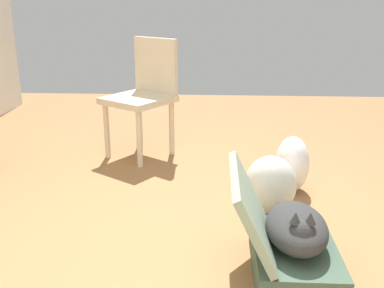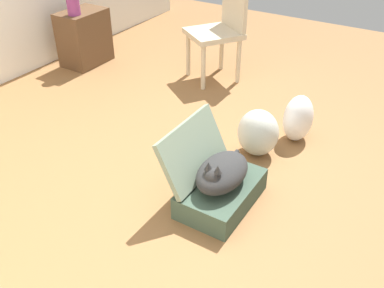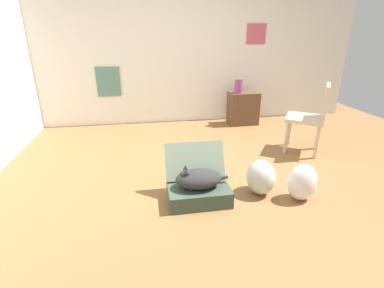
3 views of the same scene
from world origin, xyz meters
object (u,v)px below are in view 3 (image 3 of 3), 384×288
side_table (243,108)px  plastic_bag_white (261,177)px  chair (312,116)px  cat (198,178)px  vase_tall (238,86)px  suitcase_base (199,194)px  plastic_bag_clear (302,182)px

side_table → plastic_bag_white: bearing=-105.0°
chair → cat: bearing=-26.5°
plastic_bag_white → side_table: 2.41m
side_table → vase_tall: 0.42m
cat → plastic_bag_white: bearing=4.0°
plastic_bag_white → suitcase_base: bearing=-175.9°
suitcase_base → side_table: bearing=61.8°
suitcase_base → chair: size_ratio=0.63×
plastic_bag_clear → vase_tall: vase_tall is taller
vase_tall → plastic_bag_white: bearing=-102.3°
suitcase_base → plastic_bag_clear: size_ratio=1.57×
plastic_bag_clear → vase_tall: 2.52m
plastic_bag_clear → side_table: bearing=83.7°
plastic_bag_clear → vase_tall: (0.15, 2.46, 0.50)m
suitcase_base → cat: bearing=177.3°
plastic_bag_clear → side_table: size_ratio=0.66×
plastic_bag_clear → chair: (0.71, 1.09, 0.33)m
vase_tall → side_table: bearing=18.1°
plastic_bag_white → plastic_bag_clear: size_ratio=0.96×
vase_tall → chair: 1.49m
plastic_bag_white → plastic_bag_clear: bearing=-27.5°
vase_tall → chair: bearing=-67.9°
plastic_bag_clear → chair: bearing=57.0°
cat → side_table: side_table is taller
cat → vase_tall: 2.63m
suitcase_base → plastic_bag_white: (0.65, 0.05, 0.10)m
suitcase_base → cat: size_ratio=1.14×
plastic_bag_white → chair: 1.43m
plastic_bag_clear → suitcase_base: bearing=172.3°
plastic_bag_white → side_table: (0.62, 2.32, 0.10)m
plastic_bag_white → vase_tall: (0.50, 2.28, 0.51)m
side_table → suitcase_base: bearing=-118.2°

